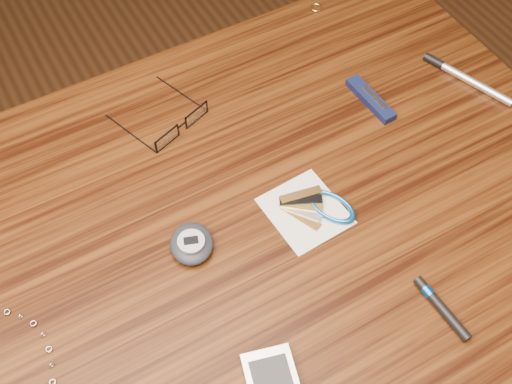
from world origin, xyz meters
TOP-DOWN VIEW (x-y plane):
  - desk at (0.00, 0.00)m, footprint 1.00×0.70m
  - eyeglasses at (-0.02, 0.18)m, footprint 0.14×0.14m
  - gold_ring at (0.31, 0.32)m, footprint 0.03×0.03m
  - pedometer at (-0.09, -0.01)m, footprint 0.07×0.08m
  - notepad_keys at (0.09, -0.04)m, footprint 0.12×0.11m
  - pocket_knife at (0.26, 0.09)m, footprint 0.03×0.10m
  - silver_pen at (0.42, 0.06)m, footprint 0.06×0.15m
  - black_blue_pen at (0.14, -0.23)m, footprint 0.02×0.09m

SIDE VIEW (x-z plane):
  - desk at x=0.00m, z-range 0.27..1.02m
  - gold_ring at x=0.31m, z-range 0.75..0.75m
  - notepad_keys at x=0.09m, z-range 0.75..0.76m
  - silver_pen at x=0.42m, z-range 0.75..0.76m
  - pocket_knife at x=0.26m, z-range 0.75..0.76m
  - black_blue_pen at x=0.14m, z-range 0.75..0.76m
  - eyeglasses at x=-0.02m, z-range 0.75..0.77m
  - pedometer at x=-0.09m, z-range 0.75..0.77m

